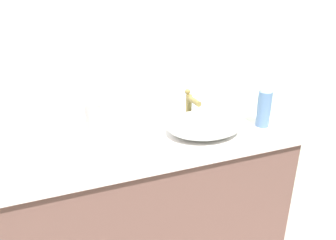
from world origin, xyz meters
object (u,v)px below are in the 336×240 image
perfume_bottle (264,108)px  sink_basin (205,124)px  tissue_box (39,138)px  lotion_bottle (94,121)px

perfume_bottle → sink_basin: bearing=176.1°
tissue_box → perfume_bottle: bearing=-4.7°
sink_basin → tissue_box: tissue_box is taller
sink_basin → tissue_box: 0.73m
lotion_bottle → tissue_box: 0.24m
sink_basin → tissue_box: (-0.73, 0.06, 0.03)m
sink_basin → tissue_box: bearing=175.0°
perfume_bottle → tissue_box: bearing=175.3°
sink_basin → lotion_bottle: 0.51m
lotion_bottle → sink_basin: bearing=-14.9°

